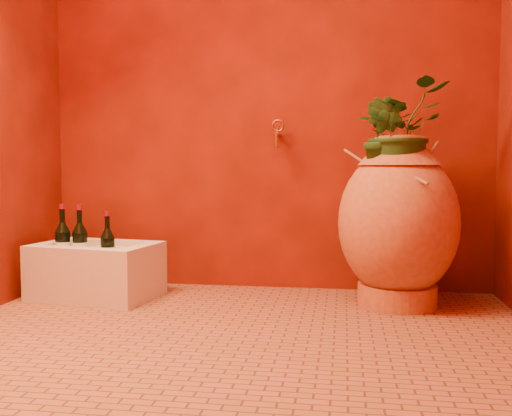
% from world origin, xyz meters
% --- Properties ---
extents(floor, '(2.50, 2.50, 0.00)m').
position_xyz_m(floor, '(0.00, 0.00, 0.00)').
color(floor, brown).
rests_on(floor, ground).
extents(wall_back, '(2.50, 0.02, 2.50)m').
position_xyz_m(wall_back, '(0.00, 1.00, 1.25)').
color(wall_back, '#4F1104').
rests_on(wall_back, ground).
extents(amphora, '(0.68, 0.68, 0.84)m').
position_xyz_m(amphora, '(0.71, 0.65, 0.42)').
color(amphora, '#BD6435').
rests_on(amphora, floor).
extents(stone_basin, '(0.67, 0.51, 0.29)m').
position_xyz_m(stone_basin, '(-0.85, 0.59, 0.14)').
color(stone_basin, beige).
rests_on(stone_basin, floor).
extents(wine_bottle_a, '(0.08, 0.08, 0.31)m').
position_xyz_m(wine_bottle_a, '(-0.75, 0.52, 0.27)').
color(wine_bottle_a, black).
rests_on(wine_bottle_a, stone_basin).
extents(wine_bottle_b, '(0.08, 0.08, 0.34)m').
position_xyz_m(wine_bottle_b, '(-1.04, 0.59, 0.28)').
color(wine_bottle_b, black).
rests_on(wine_bottle_b, stone_basin).
extents(wine_bottle_c, '(0.08, 0.08, 0.33)m').
position_xyz_m(wine_bottle_c, '(-0.94, 0.60, 0.28)').
color(wine_bottle_c, black).
rests_on(wine_bottle_c, stone_basin).
extents(wall_tap, '(0.07, 0.15, 0.16)m').
position_xyz_m(wall_tap, '(0.08, 0.92, 0.88)').
color(wall_tap, '#A36325').
rests_on(wall_tap, wall_back).
extents(plant_main, '(0.58, 0.57, 0.48)m').
position_xyz_m(plant_main, '(0.71, 0.63, 0.86)').
color(plant_main, '#194619').
rests_on(plant_main, amphora).
extents(plant_side, '(0.26, 0.26, 0.37)m').
position_xyz_m(plant_side, '(0.62, 0.57, 0.83)').
color(plant_side, '#194619').
rests_on(plant_side, amphora).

